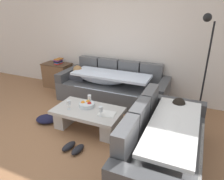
{
  "coord_description": "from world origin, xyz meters",
  "views": [
    {
      "loc": [
        1.92,
        -2.38,
        2.1
      ],
      "look_at": [
        0.44,
        1.0,
        0.55
      ],
      "focal_mm": 33.47,
      "sensor_mm": 36.0,
      "label": 1
    }
  ],
  "objects_px": {
    "crumpled_garment": "(47,119)",
    "wine_glass_far_back": "(89,98)",
    "couch_near_window": "(164,144)",
    "wine_glass_near_left": "(69,103)",
    "fruit_bowl": "(87,104)",
    "floor_lamp": "(204,63)",
    "wine_glass_near_right": "(101,110)",
    "pair_of_shoes": "(73,148)",
    "couch_along_wall": "(111,87)",
    "side_cabinet": "(58,75)",
    "open_magazine": "(107,114)",
    "book_stack_on_cabinet": "(58,61)",
    "coffee_table": "(88,116)"
  },
  "relations": [
    {
      "from": "wine_glass_near_left",
      "to": "wine_glass_near_right",
      "type": "xyz_separation_m",
      "value": [
        0.61,
        0.01,
        0.0
      ]
    },
    {
      "from": "floor_lamp",
      "to": "fruit_bowl",
      "type": "bearing_deg",
      "value": -149.82
    },
    {
      "from": "coffee_table",
      "to": "crumpled_garment",
      "type": "xyz_separation_m",
      "value": [
        -0.83,
        -0.13,
        -0.18
      ]
    },
    {
      "from": "side_cabinet",
      "to": "pair_of_shoes",
      "type": "height_order",
      "value": "side_cabinet"
    },
    {
      "from": "fruit_bowl",
      "to": "crumpled_garment",
      "type": "xyz_separation_m",
      "value": [
        -0.76,
        -0.22,
        -0.36
      ]
    },
    {
      "from": "wine_glass_near_left",
      "to": "side_cabinet",
      "type": "xyz_separation_m",
      "value": [
        -1.45,
        1.57,
        -0.17
      ]
    },
    {
      "from": "wine_glass_near_left",
      "to": "floor_lamp",
      "type": "relative_size",
      "value": 0.09
    },
    {
      "from": "crumpled_garment",
      "to": "pair_of_shoes",
      "type": "bearing_deg",
      "value": -28.83
    },
    {
      "from": "side_cabinet",
      "to": "wine_glass_far_back",
      "type": "bearing_deg",
      "value": -36.36
    },
    {
      "from": "crumpled_garment",
      "to": "wine_glass_far_back",
      "type": "bearing_deg",
      "value": 25.35
    },
    {
      "from": "fruit_bowl",
      "to": "floor_lamp",
      "type": "xyz_separation_m",
      "value": [
        1.81,
        1.05,
        0.7
      ]
    },
    {
      "from": "floor_lamp",
      "to": "crumpled_garment",
      "type": "height_order",
      "value": "floor_lamp"
    },
    {
      "from": "couch_near_window",
      "to": "wine_glass_near_left",
      "type": "bearing_deg",
      "value": 81.53
    },
    {
      "from": "fruit_bowl",
      "to": "wine_glass_near_right",
      "type": "relative_size",
      "value": 1.69
    },
    {
      "from": "fruit_bowl",
      "to": "wine_glass_far_back",
      "type": "height_order",
      "value": "wine_glass_far_back"
    },
    {
      "from": "open_magazine",
      "to": "floor_lamp",
      "type": "distance_m",
      "value": 1.93
    },
    {
      "from": "wine_glass_near_right",
      "to": "book_stack_on_cabinet",
      "type": "distance_m",
      "value": 2.54
    },
    {
      "from": "wine_glass_near_left",
      "to": "side_cabinet",
      "type": "distance_m",
      "value": 2.14
    },
    {
      "from": "couch_near_window",
      "to": "couch_along_wall",
      "type": "bearing_deg",
      "value": 43.16
    },
    {
      "from": "book_stack_on_cabinet",
      "to": "pair_of_shoes",
      "type": "xyz_separation_m",
      "value": [
        1.77,
        -2.09,
        -0.67
      ]
    },
    {
      "from": "wine_glass_near_left",
      "to": "side_cabinet",
      "type": "relative_size",
      "value": 0.23
    },
    {
      "from": "book_stack_on_cabinet",
      "to": "crumpled_garment",
      "type": "relative_size",
      "value": 0.58
    },
    {
      "from": "couch_along_wall",
      "to": "wine_glass_far_back",
      "type": "height_order",
      "value": "couch_along_wall"
    },
    {
      "from": "side_cabinet",
      "to": "coffee_table",
      "type": "bearing_deg",
      "value": -39.6
    },
    {
      "from": "fruit_bowl",
      "to": "wine_glass_near_left",
      "type": "xyz_separation_m",
      "value": [
        -0.23,
        -0.21,
        0.08
      ]
    },
    {
      "from": "open_magazine",
      "to": "side_cabinet",
      "type": "height_order",
      "value": "side_cabinet"
    },
    {
      "from": "coffee_table",
      "to": "wine_glass_near_left",
      "type": "xyz_separation_m",
      "value": [
        -0.3,
        -0.12,
        0.26
      ]
    },
    {
      "from": "wine_glass_far_back",
      "to": "pair_of_shoes",
      "type": "bearing_deg",
      "value": -78.28
    },
    {
      "from": "side_cabinet",
      "to": "couch_near_window",
      "type": "bearing_deg",
      "value": -30.08
    },
    {
      "from": "couch_near_window",
      "to": "floor_lamp",
      "type": "relative_size",
      "value": 1.03
    },
    {
      "from": "couch_near_window",
      "to": "pair_of_shoes",
      "type": "bearing_deg",
      "value": 101.39
    },
    {
      "from": "wine_glass_near_right",
      "to": "wine_glass_far_back",
      "type": "relative_size",
      "value": 1.0
    },
    {
      "from": "coffee_table",
      "to": "side_cabinet",
      "type": "distance_m",
      "value": 2.27
    },
    {
      "from": "wine_glass_near_right",
      "to": "open_magazine",
      "type": "xyz_separation_m",
      "value": [
        0.06,
        0.1,
        -0.11
      ]
    },
    {
      "from": "fruit_bowl",
      "to": "pair_of_shoes",
      "type": "height_order",
      "value": "fruit_bowl"
    },
    {
      "from": "wine_glass_near_left",
      "to": "open_magazine",
      "type": "bearing_deg",
      "value": 9.41
    },
    {
      "from": "wine_glass_far_back",
      "to": "crumpled_garment",
      "type": "bearing_deg",
      "value": -154.65
    },
    {
      "from": "coffee_table",
      "to": "side_cabinet",
      "type": "xyz_separation_m",
      "value": [
        -1.75,
        1.45,
        0.08
      ]
    },
    {
      "from": "wine_glass_near_left",
      "to": "pair_of_shoes",
      "type": "height_order",
      "value": "wine_glass_near_left"
    },
    {
      "from": "wine_glass_far_back",
      "to": "side_cabinet",
      "type": "height_order",
      "value": "side_cabinet"
    },
    {
      "from": "couch_near_window",
      "to": "side_cabinet",
      "type": "xyz_separation_m",
      "value": [
        -3.15,
        1.82,
        -0.02
      ]
    },
    {
      "from": "wine_glass_far_back",
      "to": "side_cabinet",
      "type": "distance_m",
      "value": 2.07
    },
    {
      "from": "couch_near_window",
      "to": "wine_glass_near_right",
      "type": "bearing_deg",
      "value": 76.22
    },
    {
      "from": "couch_near_window",
      "to": "pair_of_shoes",
      "type": "xyz_separation_m",
      "value": [
        -1.31,
        -0.26,
        -0.29
      ]
    },
    {
      "from": "couch_along_wall",
      "to": "couch_near_window",
      "type": "relative_size",
      "value": 1.22
    },
    {
      "from": "crumpled_garment",
      "to": "fruit_bowl",
      "type": "bearing_deg",
      "value": 16.22
    },
    {
      "from": "couch_along_wall",
      "to": "side_cabinet",
      "type": "bearing_deg",
      "value": 172.23
    },
    {
      "from": "fruit_bowl",
      "to": "wine_glass_near_right",
      "type": "xyz_separation_m",
      "value": [
        0.38,
        -0.2,
        0.08
      ]
    },
    {
      "from": "couch_along_wall",
      "to": "couch_near_window",
      "type": "height_order",
      "value": "same"
    },
    {
      "from": "couch_along_wall",
      "to": "couch_near_window",
      "type": "xyz_separation_m",
      "value": [
        1.5,
        -1.6,
        0.01
      ]
    }
  ]
}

